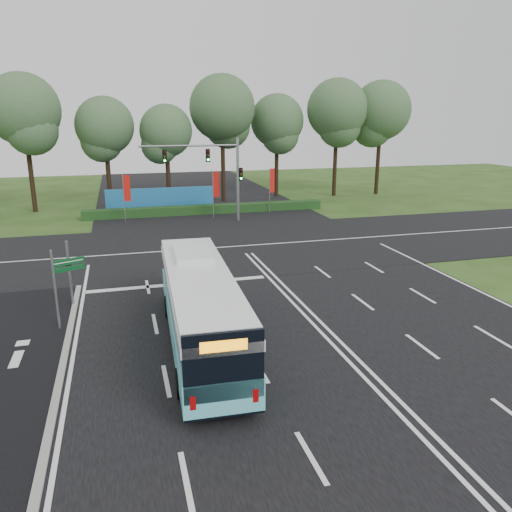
{
  "coord_description": "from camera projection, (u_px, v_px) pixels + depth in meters",
  "views": [
    {
      "loc": [
        -7.68,
        -20.44,
        8.74
      ],
      "look_at": [
        -1.5,
        2.0,
        2.17
      ],
      "focal_mm": 35.0,
      "sensor_mm": 36.0,
      "label": 1
    }
  ],
  "objects": [
    {
      "name": "traffic_light_gantry",
      "position": [
        217.0,
        167.0,
        41.11
      ],
      "size": [
        8.41,
        0.28,
        7.0
      ],
      "color": "gray",
      "rests_on": "ground"
    },
    {
      "name": "city_bus",
      "position": [
        200.0,
        307.0,
        19.21
      ],
      "size": [
        2.85,
        11.46,
        3.26
      ],
      "rotation": [
        0.0,
        0.0,
        -0.04
      ],
      "color": "#61D3E2",
      "rests_on": "ground"
    },
    {
      "name": "street_sign",
      "position": [
        62.0,
        278.0,
        20.71
      ],
      "size": [
        1.26,
        0.61,
        3.49
      ],
      "rotation": [
        0.0,
        0.0,
        0.42
      ],
      "color": "gray",
      "rests_on": "ground"
    },
    {
      "name": "banner_flag_right",
      "position": [
        272.0,
        183.0,
        46.08
      ],
      "size": [
        0.57,
        0.28,
        4.14
      ],
      "rotation": [
        0.0,
        0.0,
        0.41
      ],
      "color": "gray",
      "rests_on": "ground"
    },
    {
      "name": "road_cross",
      "position": [
        239.0,
        246.0,
        34.43
      ],
      "size": [
        120.0,
        14.0,
        0.05
      ],
      "primitive_type": "cube",
      "color": "black",
      "rests_on": "ground"
    },
    {
      "name": "road_main",
      "position": [
        298.0,
        309.0,
        23.3
      ],
      "size": [
        20.0,
        120.0,
        0.04
      ],
      "primitive_type": "cube",
      "color": "black",
      "rests_on": "ground"
    },
    {
      "name": "kerb_strip",
      "position": [
        63.0,
        366.0,
        17.92
      ],
      "size": [
        0.25,
        18.0,
        0.12
      ],
      "primitive_type": "cube",
      "color": "gray",
      "rests_on": "ground"
    },
    {
      "name": "banner_flag_mid",
      "position": [
        215.0,
        187.0,
        43.5
      ],
      "size": [
        0.61,
        0.12,
        4.14
      ],
      "rotation": [
        0.0,
        0.0,
        0.12
      ],
      "color": "gray",
      "rests_on": "ground"
    },
    {
      "name": "hedge",
      "position": [
        207.0,
        209.0,
        45.93
      ],
      "size": [
        22.0,
        1.2,
        0.8
      ],
      "primitive_type": "cube",
      "color": "#143715",
      "rests_on": "ground"
    },
    {
      "name": "blue_hoarding",
      "position": [
        160.0,
        200.0,
        47.04
      ],
      "size": [
        10.0,
        0.3,
        2.2
      ],
      "primitive_type": "cube",
      "color": "#1F6BA9",
      "rests_on": "ground"
    },
    {
      "name": "ground",
      "position": [
        298.0,
        310.0,
        23.3
      ],
      "size": [
        120.0,
        120.0,
        0.0
      ],
      "primitive_type": "plane",
      "color": "#284416",
      "rests_on": "ground"
    },
    {
      "name": "banner_flag_left",
      "position": [
        126.0,
        191.0,
        41.6
      ],
      "size": [
        0.6,
        0.13,
        4.08
      ],
      "rotation": [
        0.0,
        0.0,
        -0.14
      ],
      "color": "gray",
      "rests_on": "ground"
    },
    {
      "name": "pedestrian_signal",
      "position": [
        69.0,
        271.0,
        23.24
      ],
      "size": [
        0.28,
        0.41,
        3.18
      ],
      "rotation": [
        0.0,
        0.0,
        0.22
      ],
      "color": "gray",
      "rests_on": "ground"
    },
    {
      "name": "eucalyptus_row",
      "position": [
        214.0,
        115.0,
        50.17
      ],
      "size": [
        47.74,
        9.03,
        12.84
      ],
      "color": "black",
      "rests_on": "ground"
    }
  ]
}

